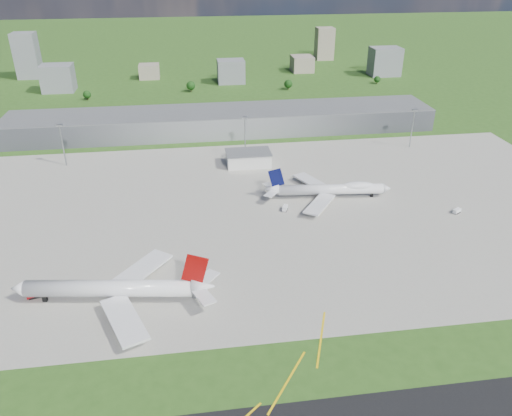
{
  "coord_description": "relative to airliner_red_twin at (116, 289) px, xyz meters",
  "views": [
    {
      "loc": [
        -25.11,
        -180.02,
        117.6
      ],
      "look_at": [
        4.18,
        25.78,
        9.0
      ],
      "focal_mm": 35.0,
      "sensor_mm": 36.0,
      "label": 1
    }
  ],
  "objects": [
    {
      "name": "ground",
      "position": [
        55.23,
        174.62,
        -5.53
      ],
      "size": [
        1400.0,
        1400.0,
        0.0
      ],
      "primitive_type": "plane",
      "color": "#2C541A",
      "rests_on": "ground"
    },
    {
      "name": "bldg_cw",
      "position": [
        -4.77,
        364.62,
        1.47
      ],
      "size": [
        20.0,
        18.0,
        14.0
      ],
      "primitive_type": "cube",
      "color": "gray",
      "rests_on": "ground"
    },
    {
      "name": "fire_truck",
      "position": [
        -30.61,
        7.3,
        -3.83
      ],
      "size": [
        8.14,
        4.79,
        3.41
      ],
      "rotation": [
        0.0,
        0.0,
        0.27
      ],
      "color": "#9C0B0F",
      "rests_on": "ground"
    },
    {
      "name": "ops_building",
      "position": [
        65.23,
        124.62,
        -1.53
      ],
      "size": [
        26.0,
        16.0,
        8.0
      ],
      "primitive_type": "cube",
      "color": "silver",
      "rests_on": "ground"
    },
    {
      "name": "terminal",
      "position": [
        55.23,
        189.62,
        1.97
      ],
      "size": [
        300.0,
        42.0,
        15.0
      ],
      "primitive_type": "cube",
      "color": "gray",
      "rests_on": "ground"
    },
    {
      "name": "tree_e",
      "position": [
        125.23,
        299.62,
        -0.02
      ],
      "size": [
        7.65,
        7.65,
        9.35
      ],
      "color": "#382314",
      "rests_on": "ground"
    },
    {
      "name": "mast_center",
      "position": [
        65.23,
        139.62,
        12.17
      ],
      "size": [
        3.5,
        2.0,
        25.9
      ],
      "color": "gray",
      "rests_on": "ground"
    },
    {
      "name": "bldg_w",
      "position": [
        -84.77,
        324.62,
        6.47
      ],
      "size": [
        28.0,
        22.0,
        24.0
      ],
      "primitive_type": "cube",
      "color": "slate",
      "rests_on": "ground"
    },
    {
      "name": "van_white_far",
      "position": [
        160.29,
        47.73,
        -4.35
      ],
      "size": [
        4.9,
        4.04,
        2.33
      ],
      "rotation": [
        0.0,
        0.0,
        0.53
      ],
      "color": "white",
      "rests_on": "ground"
    },
    {
      "name": "bldg_ce",
      "position": [
        155.23,
        374.62,
        2.47
      ],
      "size": [
        22.0,
        24.0,
        16.0
      ],
      "primitive_type": "cube",
      "color": "gray",
      "rests_on": "ground"
    },
    {
      "name": "mast_east",
      "position": [
        175.23,
        139.62,
        12.17
      ],
      "size": [
        3.5,
        2.0,
        25.9
      ],
      "color": "gray",
      "rests_on": "ground"
    },
    {
      "name": "mast_west",
      "position": [
        -44.77,
        139.62,
        12.17
      ],
      "size": [
        3.5,
        2.0,
        25.9
      ],
      "color": "gray",
      "rests_on": "ground"
    },
    {
      "name": "airliner_blue_quad",
      "position": [
        102.47,
        73.68,
        -0.69
      ],
      "size": [
        66.84,
        52.18,
        17.45
      ],
      "rotation": [
        0.0,
        0.0,
        -0.1
      ],
      "color": "silver",
      "rests_on": "ground"
    },
    {
      "name": "apron",
      "position": [
        65.23,
        64.62,
        -5.49
      ],
      "size": [
        360.0,
        190.0,
        0.08
      ],
      "primitive_type": "cube",
      "color": "gray",
      "rests_on": "ground"
    },
    {
      "name": "tree_far_e",
      "position": [
        215.23,
        309.62,
        -1.0
      ],
      "size": [
        6.3,
        6.3,
        7.7
      ],
      "color": "#382314",
      "rests_on": "ground"
    },
    {
      "name": "bldg_e",
      "position": [
        235.23,
        344.62,
        8.47
      ],
      "size": [
        30.0,
        22.0,
        28.0
      ],
      "primitive_type": "cube",
      "color": "slate",
      "rests_on": "ground"
    },
    {
      "name": "tree_c",
      "position": [
        35.23,
        304.62,
        0.3
      ],
      "size": [
        8.1,
        8.1,
        9.9
      ],
      "color": "#382314",
      "rests_on": "ground"
    },
    {
      "name": "tree_w",
      "position": [
        -54.77,
        289.62,
        -0.68
      ],
      "size": [
        6.75,
        6.75,
        8.25
      ],
      "color": "#382314",
      "rests_on": "ground"
    },
    {
      "name": "bldg_tall_e",
      "position": [
        195.23,
        434.62,
        12.47
      ],
      "size": [
        20.0,
        18.0,
        36.0
      ],
      "primitive_type": "cube",
      "color": "gray",
      "rests_on": "ground"
    },
    {
      "name": "tug_yellow",
      "position": [
        8.02,
        15.85,
        -4.54
      ],
      "size": [
        4.42,
        4.36,
        1.93
      ],
      "rotation": [
        0.0,
        0.0,
        0.76
      ],
      "color": "orange",
      "rests_on": "ground"
    },
    {
      "name": "bldg_tall_w",
      "position": [
        -124.77,
        384.62,
        16.47
      ],
      "size": [
        22.0,
        20.0,
        44.0
      ],
      "primitive_type": "cube",
      "color": "slate",
      "rests_on": "ground"
    },
    {
      "name": "bldg_c",
      "position": [
        75.23,
        334.62,
        5.47
      ],
      "size": [
        26.0,
        20.0,
        22.0
      ],
      "primitive_type": "cube",
      "color": "slate",
      "rests_on": "ground"
    },
    {
      "name": "airliner_red_twin",
      "position": [
        0.0,
        0.0,
        0.0
      ],
      "size": [
        75.66,
        58.49,
        20.78
      ],
      "rotation": [
        0.0,
        0.0,
        3.0
      ],
      "color": "silver",
      "rests_on": "ground"
    },
    {
      "name": "van_white_near",
      "position": [
        75.97,
        62.76,
        -4.29
      ],
      "size": [
        3.81,
        5.23,
        2.45
      ],
      "rotation": [
        0.0,
        0.0,
        1.17
      ],
      "color": "white",
      "rests_on": "ground"
    }
  ]
}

